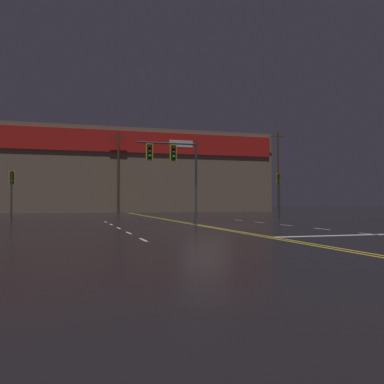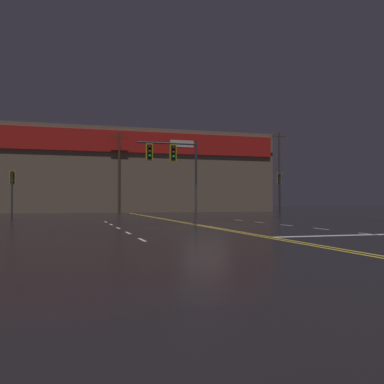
% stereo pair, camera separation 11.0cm
% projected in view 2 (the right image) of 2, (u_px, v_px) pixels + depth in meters
% --- Properties ---
extents(ground_plane, '(200.00, 200.00, 0.00)m').
position_uv_depth(ground_plane, '(207.00, 227.00, 23.87)').
color(ground_plane, black).
extents(road_markings, '(14.66, 60.00, 0.01)m').
position_uv_depth(road_markings, '(232.00, 228.00, 22.76)').
color(road_markings, gold).
rests_on(road_markings, ground).
extents(traffic_signal_median, '(3.63, 0.36, 5.08)m').
position_uv_depth(traffic_signal_median, '(172.00, 160.00, 25.16)').
color(traffic_signal_median, '#38383D').
rests_on(traffic_signal_median, ground).
extents(traffic_signal_corner_northwest, '(0.42, 0.36, 3.64)m').
position_uv_depth(traffic_signal_corner_northwest, '(12.00, 184.00, 30.79)').
color(traffic_signal_corner_northwest, '#38383D').
rests_on(traffic_signal_corner_northwest, ground).
extents(traffic_signal_corner_northeast, '(0.42, 0.36, 3.92)m').
position_uv_depth(traffic_signal_corner_northeast, '(280.00, 185.00, 37.41)').
color(traffic_signal_corner_northeast, '#38383D').
rests_on(traffic_signal_corner_northeast, ground).
extents(building_backdrop, '(41.15, 10.23, 10.99)m').
position_uv_depth(building_backdrop, '(122.00, 172.00, 59.33)').
color(building_backdrop, '#7A6651').
rests_on(building_backdrop, ground).
extents(utility_pole_row, '(45.47, 0.26, 11.18)m').
position_uv_depth(utility_pole_row, '(125.00, 169.00, 53.70)').
color(utility_pole_row, '#4C3828').
rests_on(utility_pole_row, ground).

